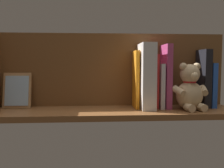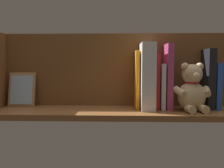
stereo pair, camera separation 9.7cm
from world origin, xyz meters
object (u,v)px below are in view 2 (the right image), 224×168
object	(u,v)px
book_0	(215,86)
dictionary_thick_white	(147,76)
teddy_bear	(192,90)
picture_frame_leaning	(22,90)

from	to	relation	value
book_0	dictionary_thick_white	xyz separation A→B (cm)	(27.80, 2.16, 3.94)
book_0	teddy_bear	world-z (taller)	teddy_bear
picture_frame_leaning	teddy_bear	bearing A→B (deg)	173.11
book_0	dictionary_thick_white	bearing A→B (deg)	4.45
dictionary_thick_white	book_0	bearing A→B (deg)	-175.55
dictionary_thick_white	picture_frame_leaning	world-z (taller)	dictionary_thick_white
book_0	picture_frame_leaning	bearing A→B (deg)	-1.83
picture_frame_leaning	dictionary_thick_white	bearing A→B (deg)	174.88
teddy_bear	picture_frame_leaning	distance (cm)	70.38
picture_frame_leaning	book_0	bearing A→B (deg)	178.17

